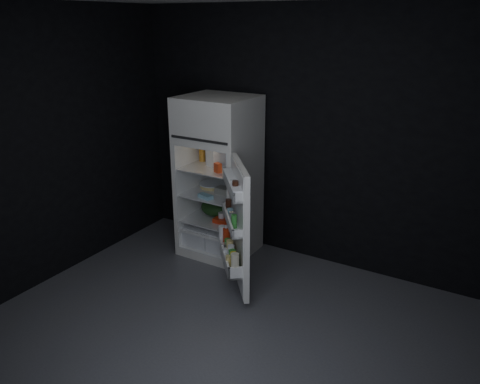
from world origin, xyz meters
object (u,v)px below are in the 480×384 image
Objects in this scene: milk_jug at (216,155)px; egg_carton at (228,192)px; refrigerator at (220,171)px; yogurt_tray at (226,221)px; fridge_door at (237,228)px.

egg_carton is (0.17, -0.02, -0.38)m from milk_jug.
refrigerator is 0.25m from egg_carton.
milk_jug is at bearing 149.53° from yogurt_tray.
fridge_door is at bearing -47.13° from refrigerator.
refrigerator reaches higher than egg_carton.
fridge_door reaches higher than yogurt_tray.
fridge_door is 1.01m from milk_jug.
refrigerator reaches higher than fridge_door.
yogurt_tray is (0.02, -0.08, -0.31)m from egg_carton.
refrigerator is at bearing 138.47° from yogurt_tray.
milk_jug is 0.73m from yogurt_tray.
milk_jug is (-0.64, 0.63, 0.47)m from fridge_door.
refrigerator is at bearing 164.58° from egg_carton.
yogurt_tray is at bearing -4.49° from milk_jug.
fridge_door is at bearing -19.88° from milk_jug.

